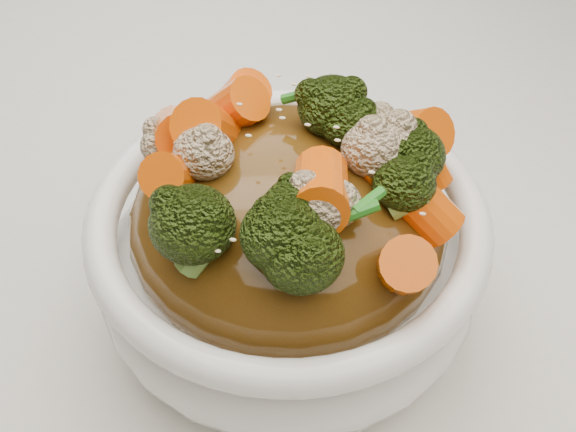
# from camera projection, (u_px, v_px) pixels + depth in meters

# --- Properties ---
(tablecloth) EXTENTS (1.20, 0.80, 0.04)m
(tablecloth) POSITION_uv_depth(u_px,v_px,m) (331.00, 259.00, 0.45)
(tablecloth) COLOR silver
(tablecloth) RESTS_ON dining_table
(bowl) EXTENTS (0.25, 0.25, 0.08)m
(bowl) POSITION_uv_depth(u_px,v_px,m) (288.00, 255.00, 0.37)
(bowl) COLOR white
(bowl) RESTS_ON tablecloth
(sauce_base) EXTENTS (0.20, 0.20, 0.09)m
(sauce_base) POSITION_uv_depth(u_px,v_px,m) (288.00, 220.00, 0.35)
(sauce_base) COLOR #4E300D
(sauce_base) RESTS_ON bowl
(carrots) EXTENTS (0.20, 0.20, 0.05)m
(carrots) POSITION_uv_depth(u_px,v_px,m) (288.00, 130.00, 0.31)
(carrots) COLOR #ED5A07
(carrots) RESTS_ON sauce_base
(broccoli) EXTENTS (0.20, 0.20, 0.04)m
(broccoli) POSITION_uv_depth(u_px,v_px,m) (288.00, 131.00, 0.31)
(broccoli) COLOR black
(broccoli) RESTS_ON sauce_base
(cauliflower) EXTENTS (0.20, 0.20, 0.03)m
(cauliflower) POSITION_uv_depth(u_px,v_px,m) (288.00, 135.00, 0.31)
(cauliflower) COLOR #D0B58E
(cauliflower) RESTS_ON sauce_base
(scallions) EXTENTS (0.15, 0.15, 0.02)m
(scallions) POSITION_uv_depth(u_px,v_px,m) (288.00, 128.00, 0.31)
(scallions) COLOR #21731A
(scallions) RESTS_ON sauce_base
(sesame_seeds) EXTENTS (0.18, 0.18, 0.01)m
(sesame_seeds) POSITION_uv_depth(u_px,v_px,m) (288.00, 128.00, 0.31)
(sesame_seeds) COLOR beige
(sesame_seeds) RESTS_ON sauce_base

